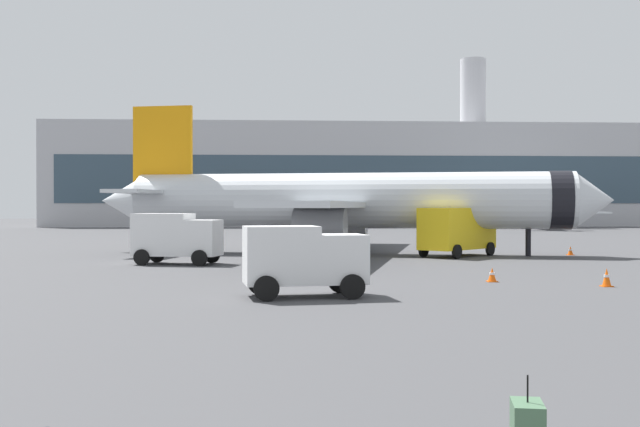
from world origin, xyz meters
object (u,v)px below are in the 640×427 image
at_px(fuel_truck, 457,230).
at_px(airplane_at_gate, 345,201).
at_px(safety_cone_near, 607,278).
at_px(safety_cone_mid, 570,251).
at_px(service_truck, 176,236).
at_px(airplane_taxiing, 532,211).
at_px(cargo_van, 303,257).
at_px(safety_cone_far, 492,275).

bearing_deg(fuel_truck, airplane_at_gate, 158.77).
distance_m(safety_cone_near, safety_cone_mid, 20.77).
height_order(airplane_at_gate, safety_cone_near, airplane_at_gate).
bearing_deg(airplane_at_gate, service_truck, -140.81).
distance_m(airplane_taxiing, cargo_van, 90.43).
xyz_separation_m(safety_cone_mid, safety_cone_far, (-10.42, -17.57, 0.01)).
height_order(airplane_at_gate, safety_cone_far, airplane_at_gate).
distance_m(cargo_van, safety_cone_far, 9.94).
distance_m(service_truck, cargo_van, 17.43).
distance_m(airplane_taxiing, safety_cone_far, 82.57).
distance_m(fuel_truck, safety_cone_far, 17.01).
height_order(service_truck, fuel_truck, fuel_truck).
bearing_deg(airplane_taxiing, safety_cone_mid, -106.50).
relative_size(airplane_taxiing, safety_cone_far, 39.08).
bearing_deg(safety_cone_near, safety_cone_mid, 72.46).
xyz_separation_m(airplane_taxiing, safety_cone_far, (-28.19, -77.58, -2.20)).
xyz_separation_m(airplane_at_gate, fuel_truck, (7.14, -2.77, -1.88)).
bearing_deg(airplane_taxiing, safety_cone_far, -109.97).
bearing_deg(airplane_taxiing, fuel_truck, -112.95).
relative_size(airplane_taxiing, safety_cone_mid, 39.77).
relative_size(airplane_taxiing, service_truck, 4.75).
relative_size(safety_cone_near, safety_cone_far, 1.22).
relative_size(cargo_van, safety_cone_far, 7.36).
bearing_deg(fuel_truck, safety_cone_mid, 5.76).
bearing_deg(safety_cone_near, airplane_taxiing, 73.24).
xyz_separation_m(fuel_truck, cargo_van, (-10.92, -21.85, -0.32)).
height_order(airplane_taxiing, cargo_van, airplane_taxiing).
bearing_deg(safety_cone_near, safety_cone_far, 151.79).
xyz_separation_m(cargo_van, safety_cone_mid, (18.89, 22.65, -1.15)).
distance_m(airplane_taxiing, safety_cone_mid, 62.62).
bearing_deg(safety_cone_near, cargo_van, -167.29).
distance_m(airplane_at_gate, service_truck, 13.63).
relative_size(cargo_van, safety_cone_near, 6.05).
relative_size(fuel_truck, cargo_van, 1.29).
relative_size(service_truck, safety_cone_near, 6.76).
bearing_deg(cargo_van, airplane_taxiing, 66.08).
bearing_deg(fuel_truck, cargo_van, -116.56).
bearing_deg(airplane_taxiing, airplane_at_gate, -119.53).
bearing_deg(safety_cone_mid, cargo_van, -129.82).
relative_size(cargo_van, safety_cone_mid, 7.49).
relative_size(airplane_at_gate, cargo_van, 7.66).
relative_size(airplane_at_gate, fuel_truck, 5.96).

